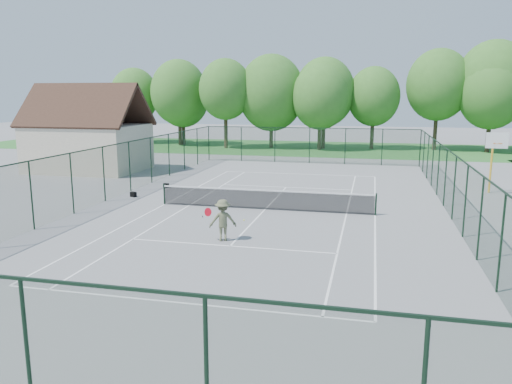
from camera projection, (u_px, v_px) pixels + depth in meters
ground at (265, 210)px, 25.46m from camera, size 140.00×140.00×0.00m
grass_far at (323, 148)px, 54.12m from camera, size 80.00×16.00×0.01m
court_lines at (265, 210)px, 25.46m from camera, size 11.05×23.85×0.01m
tennis_net at (265, 199)px, 25.35m from camera, size 11.08×0.08×1.10m
fence_enclosure at (265, 180)px, 25.16m from camera, size 18.05×36.05×3.02m
utility_building at (88, 130)px, 37.99m from camera, size 8.60×6.27×6.63m
tree_line_far at (324, 92)px, 52.97m from camera, size 39.40×6.40×9.70m
basketball_goal at (494, 151)px, 28.91m from camera, size 1.20×1.43×3.65m
sports_bag_a at (133, 194)px, 28.60m from camera, size 0.41×0.34×0.29m
sports_bag_b at (166, 185)px, 31.53m from camera, size 0.34×0.22×0.25m
tennis_player at (223, 220)px, 19.93m from camera, size 1.68×0.97×1.69m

